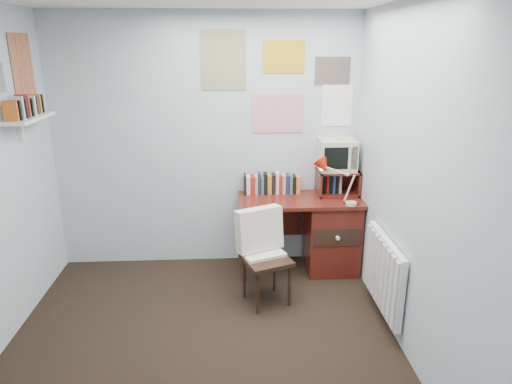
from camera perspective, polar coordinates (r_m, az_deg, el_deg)
ground at (r=3.49m, az=-6.83°, el=-21.10°), size 3.50×3.50×0.00m
back_wall at (r=4.56m, az=-6.16°, el=5.96°), size 3.00×0.02×2.50m
right_wall at (r=3.13m, az=20.80°, el=-0.72°), size 0.02×3.50×2.50m
desk at (r=4.64m, az=8.68°, el=-4.86°), size 1.20×0.55×0.76m
desk_chair at (r=4.00m, az=1.32°, el=-8.54°), size 0.53×0.52×0.81m
desk_lamp at (r=4.30m, az=11.96°, el=0.77°), size 0.28×0.25×0.37m
tv_riser at (r=4.61m, az=10.13°, el=1.23°), size 0.40×0.30×0.25m
crt_tv at (r=4.55m, az=10.05°, el=4.81°), size 0.35×0.32×0.33m
book_row at (r=4.58m, az=2.22°, el=1.20°), size 0.60×0.14×0.22m
radiator at (r=3.90m, az=15.69°, el=-9.75°), size 0.09×0.80×0.60m
wall_shelf at (r=4.18m, az=-26.54°, el=8.26°), size 0.20×0.62×0.24m
posters_back at (r=4.48m, az=2.80°, el=13.60°), size 1.20×0.01×0.90m
posters_left at (r=4.18m, az=-28.50°, el=13.28°), size 0.01×0.70×0.60m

